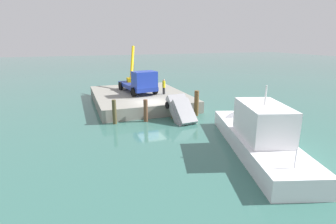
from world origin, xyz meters
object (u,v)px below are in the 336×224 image
(crane_truck, at_px, (140,82))
(dock_worker, at_px, (164,87))
(moored_yacht, at_px, (249,135))
(salvaged_car, at_px, (184,116))

(crane_truck, distance_m, dock_worker, 2.84)
(moored_yacht, bearing_deg, salvaged_car, -156.02)
(moored_yacht, bearing_deg, crane_truck, -162.44)
(salvaged_car, bearing_deg, dock_worker, 175.67)
(salvaged_car, xyz_separation_m, moored_yacht, (5.89, 2.62, -0.08))
(salvaged_car, bearing_deg, moored_yacht, 23.98)
(crane_truck, distance_m, salvaged_car, 8.75)
(salvaged_car, bearing_deg, crane_truck, -167.28)
(crane_truck, relative_size, salvaged_car, 2.28)
(salvaged_car, distance_m, moored_yacht, 6.45)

